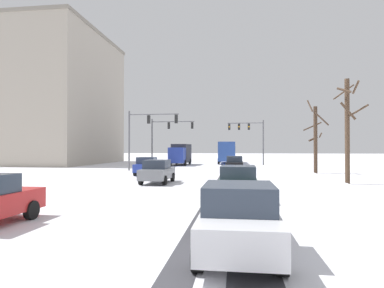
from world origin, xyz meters
name	(u,v)px	position (x,y,z in m)	size (l,w,h in m)	color
ground_plane	(27,278)	(0.00, 0.00, 0.00)	(300.00, 300.00, 0.00)	white
wheel_track_left_lane	(242,185)	(4.23, 16.75, 0.00)	(1.04, 36.85, 0.01)	#38383D
wheel_track_right_lane	(220,184)	(2.78, 16.75, 0.00)	(0.72, 36.85, 0.01)	#38383D
sidewalk_kerb_right	(325,188)	(9.15, 15.07, 0.06)	(4.00, 36.85, 0.12)	white
traffic_signal_far_right	(249,132)	(5.68, 43.51, 4.76)	(5.25, 0.43, 6.50)	#56565B
traffic_signal_near_left	(146,128)	(-5.83, 29.48, 4.63)	(5.61, 0.43, 6.50)	#56565B
traffic_signal_far_left	(167,132)	(-5.68, 39.53, 4.64)	(6.02, 0.42, 6.50)	#56565B
car_black_lead	(235,164)	(3.70, 28.94, 0.82)	(1.86, 4.11, 1.62)	black
car_blue_second	(147,166)	(-4.19, 23.84, 0.82)	(2.02, 4.19, 1.62)	#233899
car_grey_third	(157,171)	(-1.56, 16.91, 0.82)	(1.88, 4.12, 1.62)	slate
car_dark_green_fourth	(238,183)	(3.97, 9.80, 0.82)	(1.88, 4.12, 1.62)	#194C2D
car_white_sixth	(239,218)	(3.96, 1.96, 0.82)	(1.85, 4.11, 1.62)	silver
bus_oncoming	(227,151)	(2.35, 48.30, 1.99)	(2.84, 11.05, 3.38)	#284793
box_truck_delivery	(181,154)	(-4.12, 41.81, 1.63)	(2.34, 7.42, 3.02)	#233899
bare_tree_sidewalk_mid	(348,127)	(11.40, 18.06, 3.90)	(2.03, 2.01, 7.15)	#4C3828
bare_tree_sidewalk_far	(315,137)	(11.47, 27.79, 3.47)	(2.20, 2.24, 7.16)	#423023
office_building_far_left_block	(31,100)	(-29.02, 44.17, 10.25)	(24.10, 21.60, 20.49)	#A89E8E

